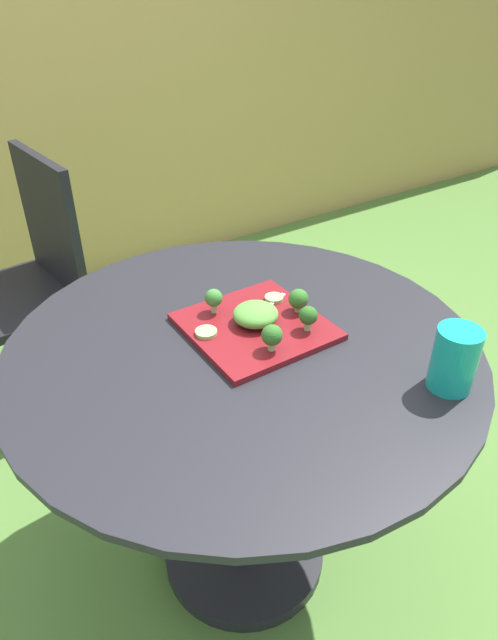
% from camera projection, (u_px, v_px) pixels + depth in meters
% --- Properties ---
extents(ground_plane, '(12.00, 12.00, 0.00)m').
position_uv_depth(ground_plane, '(244.00, 554.00, 1.57)').
color(ground_plane, '#4C7533').
extents(bamboo_fence, '(8.00, 0.08, 1.35)m').
position_uv_depth(bamboo_fence, '(21.00, 155.00, 2.48)').
color(bamboo_fence, '#A8894C').
rests_on(bamboo_fence, ground_plane).
extents(patio_table, '(1.00, 1.00, 0.74)m').
position_uv_depth(patio_table, '(243.00, 424.00, 1.29)').
color(patio_table, black).
rests_on(patio_table, ground_plane).
extents(patio_chair, '(0.48, 0.48, 0.90)m').
position_uv_depth(patio_chair, '(27.00, 270.00, 1.88)').
color(patio_chair, black).
rests_on(patio_chair, ground_plane).
extents(salad_plate, '(0.28, 0.28, 0.01)m').
position_uv_depth(salad_plate, '(255.00, 326.00, 1.20)').
color(salad_plate, maroon).
rests_on(salad_plate, patio_table).
extents(drinking_glass, '(0.08, 0.08, 0.13)m').
position_uv_depth(drinking_glass, '(454.00, 362.00, 1.02)').
color(drinking_glass, '#149989').
rests_on(drinking_glass, patio_table).
extents(fork, '(0.15, 0.07, 0.00)m').
position_uv_depth(fork, '(262.00, 312.00, 1.23)').
color(fork, silver).
rests_on(fork, salad_plate).
extents(lettuce_mound, '(0.10, 0.10, 0.04)m').
position_uv_depth(lettuce_mound, '(256.00, 314.00, 1.19)').
color(lettuce_mound, '#519338').
rests_on(lettuce_mound, salad_plate).
extents(broccoli_floret_0, '(0.04, 0.04, 0.06)m').
position_uv_depth(broccoli_floret_0, '(272.00, 336.00, 1.10)').
color(broccoli_floret_0, '#99B770').
rests_on(broccoli_floret_0, salad_plate).
extents(broccoli_floret_1, '(0.04, 0.04, 0.06)m').
position_uv_depth(broccoli_floret_1, '(214.00, 298.00, 1.22)').
color(broccoli_floret_1, '#99B770').
rests_on(broccoli_floret_1, salad_plate).
extents(broccoli_floret_2, '(0.04, 0.04, 0.06)m').
position_uv_depth(broccoli_floret_2, '(308.00, 316.00, 1.16)').
color(broccoli_floret_2, '#99B770').
rests_on(broccoli_floret_2, salad_plate).
extents(broccoli_floret_3, '(0.04, 0.04, 0.05)m').
position_uv_depth(broccoli_floret_3, '(298.00, 299.00, 1.23)').
color(broccoli_floret_3, '#99B770').
rests_on(broccoli_floret_3, salad_plate).
extents(cucumber_slice_0, '(0.05, 0.05, 0.01)m').
position_uv_depth(cucumber_slice_0, '(206.00, 332.00, 1.16)').
color(cucumber_slice_0, '#8EB766').
rests_on(cucumber_slice_0, salad_plate).
extents(cucumber_slice_1, '(0.04, 0.04, 0.01)m').
position_uv_depth(cucumber_slice_1, '(274.00, 298.00, 1.28)').
color(cucumber_slice_1, '#8EB766').
rests_on(cucumber_slice_1, salad_plate).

